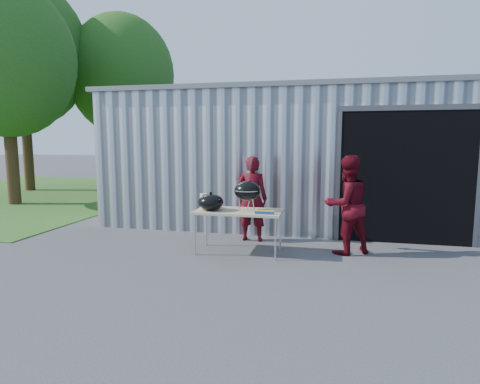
% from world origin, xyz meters
% --- Properties ---
extents(ground, '(80.00, 80.00, 0.00)m').
position_xyz_m(ground, '(0.00, 0.00, 0.00)').
color(ground, '#424244').
extents(building, '(8.20, 6.20, 3.10)m').
position_xyz_m(building, '(0.92, 4.59, 1.54)').
color(building, silver).
rests_on(building, ground).
extents(grass_patch, '(10.00, 12.00, 0.02)m').
position_xyz_m(grass_patch, '(-9.00, 6.00, 0.01)').
color(grass_patch, '#2D591E').
rests_on(grass_patch, ground).
extents(tree_left, '(4.00, 4.00, 6.63)m').
position_xyz_m(tree_left, '(-7.50, 4.00, 4.31)').
color(tree_left, '#442D19').
rests_on(tree_left, ground).
extents(tree_mid, '(4.82, 4.82, 7.98)m').
position_xyz_m(tree_mid, '(-9.50, 7.00, 5.20)').
color(tree_mid, '#442D19').
rests_on(tree_mid, ground).
extents(tree_far, '(4.22, 4.22, 7.00)m').
position_xyz_m(tree_far, '(-6.50, 9.00, 4.56)').
color(tree_far, '#442D19').
rests_on(tree_far, ground).
extents(folding_table, '(1.50, 0.75, 0.75)m').
position_xyz_m(folding_table, '(0.38, 0.38, 0.71)').
color(folding_table, tan).
rests_on(folding_table, ground).
extents(kettle_grill, '(0.47, 0.47, 0.94)m').
position_xyz_m(kettle_grill, '(0.53, 0.41, 1.17)').
color(kettle_grill, black).
rests_on(kettle_grill, folding_table).
extents(grill_lid, '(0.44, 0.44, 0.32)m').
position_xyz_m(grill_lid, '(-0.09, 0.28, 0.89)').
color(grill_lid, black).
rests_on(grill_lid, folding_table).
extents(paper_towels, '(0.12, 0.12, 0.28)m').
position_xyz_m(paper_towels, '(-0.24, 0.33, 0.89)').
color(paper_towels, white).
rests_on(paper_towels, folding_table).
extents(white_tub, '(0.20, 0.15, 0.10)m').
position_xyz_m(white_tub, '(-0.17, 0.55, 0.80)').
color(white_tub, white).
rests_on(white_tub, folding_table).
extents(foil_box, '(0.32, 0.05, 0.06)m').
position_xyz_m(foil_box, '(0.88, 0.13, 0.78)').
color(foil_box, '#173A96').
rests_on(foil_box, folding_table).
extents(person_cook, '(0.61, 0.40, 1.66)m').
position_xyz_m(person_cook, '(0.44, 1.27, 0.83)').
color(person_cook, '#4E0711').
rests_on(person_cook, ground).
extents(person_bystander, '(1.04, 0.98, 1.71)m').
position_xyz_m(person_bystander, '(2.21, 0.76, 0.85)').
color(person_bystander, '#4E0711').
rests_on(person_bystander, ground).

